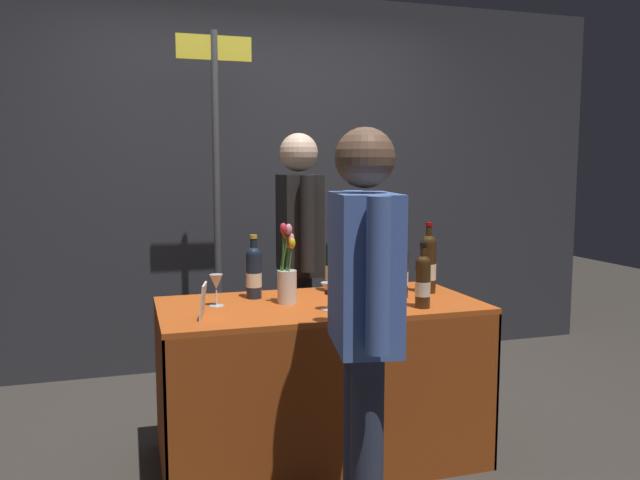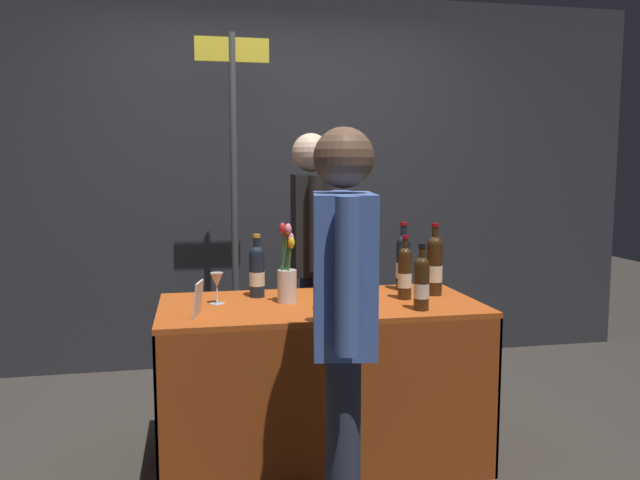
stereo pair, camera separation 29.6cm
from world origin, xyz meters
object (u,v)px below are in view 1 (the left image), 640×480
at_px(featured_wine_bottle, 428,263).
at_px(wine_glass_near_vendor, 216,283).
at_px(display_bottle_0, 332,265).
at_px(vendor_presenter, 299,245).
at_px(taster_foreground_right, 364,306).
at_px(flower_vase, 287,276).
at_px(booth_signpost, 217,183).
at_px(tasting_table, 320,352).
at_px(wine_glass_mid, 329,290).

bearing_deg(featured_wine_bottle, wine_glass_near_vendor, -179.94).
height_order(display_bottle_0, vendor_presenter, vendor_presenter).
bearing_deg(featured_wine_bottle, taster_foreground_right, -129.20).
distance_m(flower_vase, booth_signpost, 1.18).
distance_m(tasting_table, flower_vase, 0.40).
xyz_separation_m(wine_glass_near_vendor, booth_signpost, (0.15, 1.05, 0.44)).
height_order(featured_wine_bottle, wine_glass_near_vendor, featured_wine_bottle).
bearing_deg(flower_vase, booth_signpost, 99.14).
xyz_separation_m(featured_wine_bottle, display_bottle_0, (-0.46, 0.17, -0.01)).
bearing_deg(taster_foreground_right, flower_vase, 16.73).
bearing_deg(vendor_presenter, tasting_table, -2.45).
bearing_deg(booth_signpost, featured_wine_bottle, -48.42).
height_order(tasting_table, wine_glass_near_vendor, wine_glass_near_vendor).
relative_size(display_bottle_0, wine_glass_near_vendor, 2.28).
xyz_separation_m(wine_glass_mid, vendor_presenter, (0.09, 0.86, 0.10)).
distance_m(wine_glass_near_vendor, vendor_presenter, 0.86).
distance_m(wine_glass_near_vendor, wine_glass_mid, 0.53).
bearing_deg(booth_signpost, taster_foreground_right, -81.96).
distance_m(tasting_table, taster_foreground_right, 0.85).
height_order(display_bottle_0, flower_vase, flower_vase).
relative_size(flower_vase, booth_signpost, 0.17).
height_order(featured_wine_bottle, vendor_presenter, vendor_presenter).
relative_size(tasting_table, wine_glass_near_vendor, 10.10).
bearing_deg(tasting_table, wine_glass_near_vendor, 172.17).
bearing_deg(vendor_presenter, wine_glass_mid, -1.63).
height_order(tasting_table, vendor_presenter, vendor_presenter).
relative_size(taster_foreground_right, booth_signpost, 0.69).
bearing_deg(taster_foreground_right, wine_glass_mid, 4.60).
height_order(flower_vase, booth_signpost, booth_signpost).
bearing_deg(tasting_table, taster_foreground_right, -95.00).
distance_m(taster_foreground_right, booth_signpost, 1.93).
xyz_separation_m(wine_glass_mid, flower_vase, (-0.15, 0.19, 0.04)).
xyz_separation_m(featured_wine_bottle, wine_glass_mid, (-0.61, -0.23, -0.06)).
xyz_separation_m(featured_wine_bottle, flower_vase, (-0.75, -0.04, -0.02)).
bearing_deg(flower_vase, taster_foreground_right, -83.51).
height_order(wine_glass_mid, booth_signpost, booth_signpost).
bearing_deg(featured_wine_bottle, tasting_table, -173.59).
xyz_separation_m(display_bottle_0, taster_foreground_right, (-0.20, -0.98, 0.01)).
height_order(display_bottle_0, wine_glass_mid, display_bottle_0).
relative_size(featured_wine_bottle, wine_glass_mid, 2.89).
bearing_deg(flower_vase, wine_glass_mid, -51.74).
bearing_deg(wine_glass_mid, taster_foreground_right, -95.64).
relative_size(featured_wine_bottle, taster_foreground_right, 0.23).
distance_m(wine_glass_near_vendor, booth_signpost, 1.15).
bearing_deg(display_bottle_0, wine_glass_near_vendor, -164.75).
height_order(vendor_presenter, booth_signpost, booth_signpost).
bearing_deg(taster_foreground_right, tasting_table, 5.23).
bearing_deg(flower_vase, wine_glass_near_vendor, 172.95).
relative_size(wine_glass_mid, booth_signpost, 0.06).
height_order(display_bottle_0, wine_glass_near_vendor, display_bottle_0).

